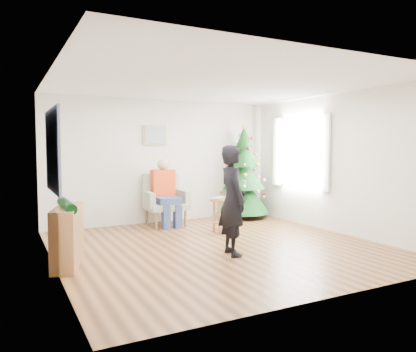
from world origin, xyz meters
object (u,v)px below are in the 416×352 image
christmas_tree (244,175)px  console (67,236)px  standing_man (232,200)px  armchair (165,206)px  stool (222,215)px

christmas_tree → console: (-4.14, -2.13, -0.57)m
standing_man → armchair: bearing=9.8°
armchair → console: 3.00m
christmas_tree → stool: bearing=-135.7°
standing_man → christmas_tree: bearing=-27.0°
stool → console: (-2.88, -0.90, 0.07)m
standing_man → console: size_ratio=1.63×
stool → armchair: bearing=121.1°
armchair → standing_man: 2.62m
christmas_tree → stool: christmas_tree is taller
console → christmas_tree: bearing=43.8°
stool → console: 3.02m
christmas_tree → armchair: bearing=-177.6°
christmas_tree → console: size_ratio=2.15×
christmas_tree → console: 4.69m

